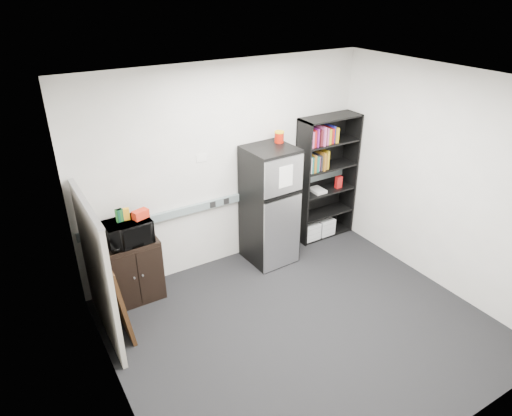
# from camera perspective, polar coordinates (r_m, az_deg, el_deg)

# --- Properties ---
(floor) EXTENTS (4.00, 4.00, 0.00)m
(floor) POSITION_cam_1_polar(r_m,az_deg,el_deg) (5.37, 5.81, -14.58)
(floor) COLOR black
(floor) RESTS_ON ground
(wall_back) EXTENTS (4.00, 0.02, 2.70)m
(wall_back) POSITION_cam_1_polar(r_m,az_deg,el_deg) (5.94, -3.68, 5.08)
(wall_back) COLOR silver
(wall_back) RESTS_ON floor
(wall_right) EXTENTS (0.02, 3.50, 2.70)m
(wall_right) POSITION_cam_1_polar(r_m,az_deg,el_deg) (5.94, 22.17, 3.08)
(wall_right) COLOR silver
(wall_right) RESTS_ON floor
(wall_left) EXTENTS (0.02, 3.50, 2.70)m
(wall_left) POSITION_cam_1_polar(r_m,az_deg,el_deg) (3.88, -18.02, -9.10)
(wall_left) COLOR silver
(wall_left) RESTS_ON floor
(ceiling) EXTENTS (4.00, 3.50, 0.02)m
(ceiling) POSITION_cam_1_polar(r_m,az_deg,el_deg) (4.13, 7.58, 14.84)
(ceiling) COLOR white
(ceiling) RESTS_ON wall_back
(electrical_raceway) EXTENTS (3.92, 0.05, 0.10)m
(electrical_raceway) POSITION_cam_1_polar(r_m,az_deg,el_deg) (6.09, -3.43, 1.06)
(electrical_raceway) COLOR gray
(electrical_raceway) RESTS_ON wall_back
(wall_note) EXTENTS (0.14, 0.00, 0.10)m
(wall_note) POSITION_cam_1_polar(r_m,az_deg,el_deg) (5.72, -6.83, 6.23)
(wall_note) COLOR white
(wall_note) RESTS_ON wall_back
(bookshelf) EXTENTS (0.90, 0.34, 1.85)m
(bookshelf) POSITION_cam_1_polar(r_m,az_deg,el_deg) (6.72, 8.62, 4.00)
(bookshelf) COLOR black
(bookshelf) RESTS_ON floor
(cubicle_partition) EXTENTS (0.06, 1.30, 1.62)m
(cubicle_partition) POSITION_cam_1_polar(r_m,az_deg,el_deg) (5.08, -19.23, -7.41)
(cubicle_partition) COLOR #9B9489
(cubicle_partition) RESTS_ON floor
(cabinet) EXTENTS (0.64, 0.43, 0.80)m
(cabinet) POSITION_cam_1_polar(r_m,az_deg,el_deg) (5.72, -15.09, -7.56)
(cabinet) COLOR black
(cabinet) RESTS_ON floor
(microwave) EXTENTS (0.53, 0.37, 0.28)m
(microwave) POSITION_cam_1_polar(r_m,az_deg,el_deg) (5.43, -15.71, -2.91)
(microwave) COLOR black
(microwave) RESTS_ON cabinet
(snack_box_a) EXTENTS (0.07, 0.05, 0.15)m
(snack_box_a) POSITION_cam_1_polar(r_m,az_deg,el_deg) (5.35, -16.78, -0.90)
(snack_box_a) COLOR #18551D
(snack_box_a) RESTS_ON microwave
(snack_box_b) EXTENTS (0.08, 0.06, 0.15)m
(snack_box_b) POSITION_cam_1_polar(r_m,az_deg,el_deg) (5.35, -16.65, -0.87)
(snack_box_b) COLOR #0C3925
(snack_box_b) RESTS_ON microwave
(snack_box_c) EXTENTS (0.08, 0.06, 0.14)m
(snack_box_c) POSITION_cam_1_polar(r_m,az_deg,el_deg) (5.37, -15.90, -0.73)
(snack_box_c) COLOR orange
(snack_box_c) RESTS_ON microwave
(snack_bag) EXTENTS (0.20, 0.15, 0.10)m
(snack_bag) POSITION_cam_1_polar(r_m,az_deg,el_deg) (5.37, -14.24, -0.76)
(snack_bag) COLOR red
(snack_bag) RESTS_ON microwave
(refrigerator) EXTENTS (0.64, 0.67, 1.63)m
(refrigerator) POSITION_cam_1_polar(r_m,az_deg,el_deg) (6.11, 1.75, 0.27)
(refrigerator) COLOR black
(refrigerator) RESTS_ON floor
(coffee_can) EXTENTS (0.12, 0.12, 0.17)m
(coffee_can) POSITION_cam_1_polar(r_m,az_deg,el_deg) (5.98, 2.92, 8.97)
(coffee_can) COLOR #A71607
(coffee_can) RESTS_ON refrigerator
(framed_poster) EXTENTS (0.16, 0.75, 0.96)m
(framed_poster) POSITION_cam_1_polar(r_m,az_deg,el_deg) (5.26, -17.21, -10.19)
(framed_poster) COLOR black
(framed_poster) RESTS_ON floor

